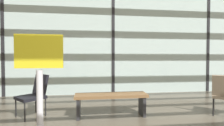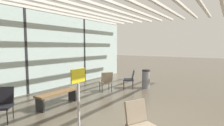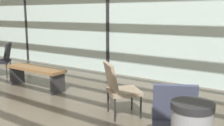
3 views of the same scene
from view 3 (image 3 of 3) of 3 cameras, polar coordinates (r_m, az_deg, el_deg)
The scene contains 7 objects.
glass_curtain_wall at distance 7.33m, azimuth -0.73°, elevation 11.37°, with size 14.00×0.08×3.46m, color #A3B7B2.
window_mullion_0 at distance 9.81m, azimuth -17.80°, elevation 10.66°, with size 0.10×0.12×3.46m, color black.
window_mullion_1 at distance 7.33m, azimuth -0.73°, elevation 11.37°, with size 0.10×0.12×3.46m, color black.
lounge_chair_1 at distance 4.23m, azimuth 1.44°, elevation -4.96°, with size 0.70×0.71×0.87m.
lounge_chair_3 at distance 3.24m, azimuth 12.89°, elevation -10.15°, with size 0.67×0.69×0.87m.
lounge_chair_4 at distance 7.46m, azimuth -22.27°, elevation 1.03°, with size 0.71×0.71×0.87m.
waiting_bench at distance 6.06m, azimuth -15.97°, elevation -1.90°, with size 1.50×0.41×0.47m.
Camera 3 is at (4.31, -0.73, 1.62)m, focal length 42.82 mm.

